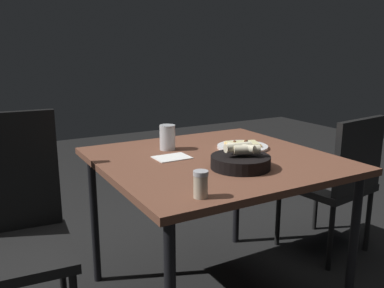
% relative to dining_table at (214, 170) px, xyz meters
% --- Properties ---
extents(dining_table, '(1.03, 1.00, 0.73)m').
position_rel_dining_table_xyz_m(dining_table, '(0.00, 0.00, 0.00)').
color(dining_table, brown).
rests_on(dining_table, ground).
extents(pizza_plate, '(0.25, 0.25, 0.04)m').
position_rel_dining_table_xyz_m(pizza_plate, '(-0.22, -0.08, 0.07)').
color(pizza_plate, white).
rests_on(pizza_plate, dining_table).
extents(bread_basket, '(0.25, 0.25, 0.11)m').
position_rel_dining_table_xyz_m(bread_basket, '(-0.00, 0.20, 0.09)').
color(bread_basket, black).
rests_on(bread_basket, dining_table).
extents(beer_glass, '(0.08, 0.08, 0.12)m').
position_rel_dining_table_xyz_m(beer_glass, '(0.12, -0.24, 0.12)').
color(beer_glass, silver).
rests_on(beer_glass, dining_table).
extents(pepper_shaker, '(0.05, 0.05, 0.09)m').
position_rel_dining_table_xyz_m(pepper_shaker, '(0.32, 0.41, 0.10)').
color(pepper_shaker, '#BFB299').
rests_on(pepper_shaker, dining_table).
extents(napkin, '(0.16, 0.12, 0.00)m').
position_rel_dining_table_xyz_m(napkin, '(0.18, -0.09, 0.06)').
color(napkin, white).
rests_on(napkin, dining_table).
extents(chair_near, '(0.49, 0.49, 0.84)m').
position_rel_dining_table_xyz_m(chair_near, '(-0.88, -0.03, -0.19)').
color(chair_near, black).
rests_on(chair_near, ground).
extents(chair_far, '(0.48, 0.48, 0.97)m').
position_rel_dining_table_xyz_m(chair_far, '(0.87, -0.17, -0.13)').
color(chair_far, black).
rests_on(chair_far, ground).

